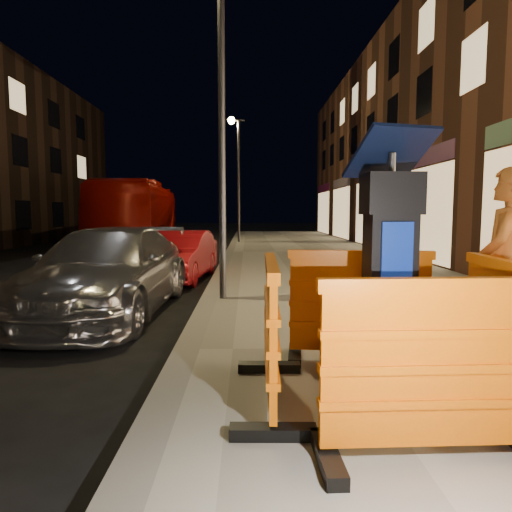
{
  "coord_description": "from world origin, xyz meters",
  "views": [
    {
      "loc": [
        0.69,
        -5.0,
        1.69
      ],
      "look_at": [
        0.8,
        1.0,
        1.1
      ],
      "focal_mm": 32.0,
      "sensor_mm": 36.0,
      "label": 1
    }
  ],
  "objects_px": {
    "barrier_kerbside": "(271,331)",
    "barrier_front": "(435,371)",
    "car_silver": "(109,313)",
    "bus_doubledecker": "(140,246)",
    "car_red": "(180,280)",
    "man": "(504,268)",
    "barrier_back": "(359,306)",
    "barrier_bldgside": "(503,330)",
    "parking_kiosk": "(389,275)"
  },
  "relations": [
    {
      "from": "barrier_kerbside",
      "to": "barrier_front",
      "type": "bearing_deg",
      "value": -133.45
    },
    {
      "from": "car_silver",
      "to": "barrier_kerbside",
      "type": "bearing_deg",
      "value": -54.91
    },
    {
      "from": "barrier_front",
      "to": "bus_doubledecker",
      "type": "bearing_deg",
      "value": 106.61
    },
    {
      "from": "barrier_front",
      "to": "car_red",
      "type": "height_order",
      "value": "barrier_front"
    },
    {
      "from": "car_red",
      "to": "man",
      "type": "relative_size",
      "value": 1.86
    },
    {
      "from": "barrier_front",
      "to": "barrier_kerbside",
      "type": "bearing_deg",
      "value": 133.55
    },
    {
      "from": "bus_doubledecker",
      "to": "car_red",
      "type": "bearing_deg",
      "value": -76.33
    },
    {
      "from": "barrier_front",
      "to": "barrier_back",
      "type": "relative_size",
      "value": 1.0
    },
    {
      "from": "barrier_bldgside",
      "to": "bus_doubledecker",
      "type": "relative_size",
      "value": 0.13
    },
    {
      "from": "barrier_front",
      "to": "barrier_back",
      "type": "xyz_separation_m",
      "value": [
        0.0,
        1.9,
        0.0
      ]
    },
    {
      "from": "bus_doubledecker",
      "to": "car_silver",
      "type": "bearing_deg",
      "value": -82.77
    },
    {
      "from": "barrier_kerbside",
      "to": "barrier_back",
      "type": "bearing_deg",
      "value": -43.45
    },
    {
      "from": "bus_doubledecker",
      "to": "man",
      "type": "relative_size",
      "value": 5.61
    },
    {
      "from": "parking_kiosk",
      "to": "bus_doubledecker",
      "type": "height_order",
      "value": "parking_kiosk"
    },
    {
      "from": "parking_kiosk",
      "to": "barrier_kerbside",
      "type": "relative_size",
      "value": 1.4
    },
    {
      "from": "barrier_front",
      "to": "parking_kiosk",
      "type": "bearing_deg",
      "value": 88.55
    },
    {
      "from": "barrier_front",
      "to": "car_silver",
      "type": "bearing_deg",
      "value": 123.99
    },
    {
      "from": "parking_kiosk",
      "to": "barrier_front",
      "type": "relative_size",
      "value": 1.4
    },
    {
      "from": "barrier_bldgside",
      "to": "barrier_back",
      "type": "bearing_deg",
      "value": 50.55
    },
    {
      "from": "parking_kiosk",
      "to": "car_silver",
      "type": "height_order",
      "value": "parking_kiosk"
    },
    {
      "from": "car_silver",
      "to": "car_red",
      "type": "xyz_separation_m",
      "value": [
        0.63,
        3.63,
        0.0
      ]
    },
    {
      "from": "barrier_back",
      "to": "car_red",
      "type": "relative_size",
      "value": 0.4
    },
    {
      "from": "barrier_kerbside",
      "to": "car_silver",
      "type": "distance_m",
      "value": 4.68
    },
    {
      "from": "barrier_back",
      "to": "car_silver",
      "type": "bearing_deg",
      "value": 146.08
    },
    {
      "from": "parking_kiosk",
      "to": "man",
      "type": "height_order",
      "value": "parking_kiosk"
    },
    {
      "from": "parking_kiosk",
      "to": "barrier_front",
      "type": "bearing_deg",
      "value": -86.45
    },
    {
      "from": "barrier_front",
      "to": "barrier_bldgside",
      "type": "xyz_separation_m",
      "value": [
        0.95,
        0.95,
        0.0
      ]
    },
    {
      "from": "barrier_back",
      "to": "parking_kiosk",
      "type": "bearing_deg",
      "value": -83.45
    },
    {
      "from": "barrier_front",
      "to": "barrier_kerbside",
      "type": "distance_m",
      "value": 1.34
    },
    {
      "from": "barrier_back",
      "to": "barrier_bldgside",
      "type": "bearing_deg",
      "value": -38.45
    },
    {
      "from": "car_silver",
      "to": "bus_doubledecker",
      "type": "distance_m",
      "value": 15.24
    },
    {
      "from": "barrier_kerbside",
      "to": "barrier_bldgside",
      "type": "distance_m",
      "value": 1.9
    },
    {
      "from": "bus_doubledecker",
      "to": "barrier_kerbside",
      "type": "bearing_deg",
      "value": -77.87
    },
    {
      "from": "parking_kiosk",
      "to": "barrier_bldgside",
      "type": "xyz_separation_m",
      "value": [
        0.95,
        0.0,
        -0.45
      ]
    },
    {
      "from": "car_red",
      "to": "bus_doubledecker",
      "type": "relative_size",
      "value": 0.33
    },
    {
      "from": "parking_kiosk",
      "to": "barrier_kerbside",
      "type": "distance_m",
      "value": 1.05
    },
    {
      "from": "barrier_front",
      "to": "barrier_back",
      "type": "height_order",
      "value": "same"
    },
    {
      "from": "barrier_front",
      "to": "car_silver",
      "type": "xyz_separation_m",
      "value": [
        -3.44,
        4.84,
        -0.72
      ]
    },
    {
      "from": "barrier_front",
      "to": "car_red",
      "type": "relative_size",
      "value": 0.4
    },
    {
      "from": "parking_kiosk",
      "to": "car_red",
      "type": "relative_size",
      "value": 0.56
    },
    {
      "from": "barrier_bldgside",
      "to": "car_silver",
      "type": "bearing_deg",
      "value": 54.04
    },
    {
      "from": "parking_kiosk",
      "to": "bus_doubledecker",
      "type": "bearing_deg",
      "value": 112.46
    },
    {
      "from": "barrier_bldgside",
      "to": "bus_doubledecker",
      "type": "distance_m",
      "value": 20.24
    },
    {
      "from": "car_silver",
      "to": "barrier_front",
      "type": "bearing_deg",
      "value": -52.14
    },
    {
      "from": "barrier_front",
      "to": "barrier_bldgside",
      "type": "height_order",
      "value": "same"
    },
    {
      "from": "barrier_kerbside",
      "to": "car_red",
      "type": "height_order",
      "value": "barrier_kerbside"
    },
    {
      "from": "barrier_kerbside",
      "to": "barrier_bldgside",
      "type": "bearing_deg",
      "value": -88.45
    },
    {
      "from": "barrier_bldgside",
      "to": "barrier_kerbside",
      "type": "bearing_deg",
      "value": 95.55
    },
    {
      "from": "barrier_back",
      "to": "car_silver",
      "type": "relative_size",
      "value": 0.3
    },
    {
      "from": "barrier_kerbside",
      "to": "barrier_bldgside",
      "type": "xyz_separation_m",
      "value": [
        1.9,
        0.0,
        0.0
      ]
    }
  ]
}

